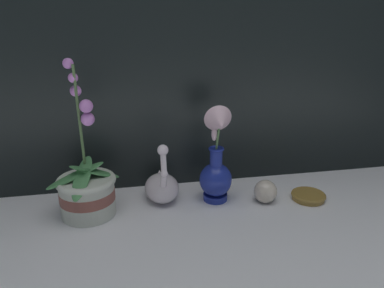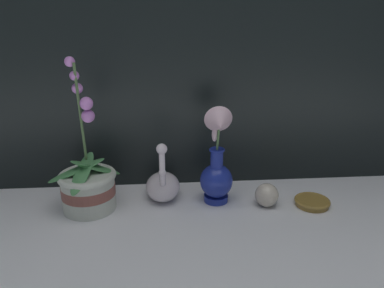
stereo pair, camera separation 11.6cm
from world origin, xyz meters
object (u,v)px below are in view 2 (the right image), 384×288
at_px(swan_figurine, 163,184).
at_px(glass_sphere, 267,195).
at_px(orchid_potted_plant, 88,184).
at_px(amber_dish, 312,202).
at_px(blue_vase, 217,169).

xyz_separation_m(swan_figurine, glass_sphere, (0.33, -0.08, -0.01)).
bearing_deg(orchid_potted_plant, glass_sphere, -2.73).
bearing_deg(glass_sphere, orchid_potted_plant, 177.27).
bearing_deg(orchid_potted_plant, swan_figurine, 13.05).
bearing_deg(glass_sphere, swan_figurine, 166.29).
bearing_deg(swan_figurine, amber_dish, -10.68).
relative_size(blue_vase, glass_sphere, 4.33).
xyz_separation_m(orchid_potted_plant, blue_vase, (0.41, 0.01, 0.03)).
xyz_separation_m(swan_figurine, blue_vase, (0.17, -0.04, 0.07)).
bearing_deg(blue_vase, glass_sphere, -13.61).
height_order(orchid_potted_plant, swan_figurine, orchid_potted_plant).
relative_size(orchid_potted_plant, amber_dish, 4.19).
xyz_separation_m(orchid_potted_plant, amber_dish, (0.71, -0.04, -0.07)).
relative_size(swan_figurine, amber_dish, 1.91).
bearing_deg(swan_figurine, glass_sphere, -13.71).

